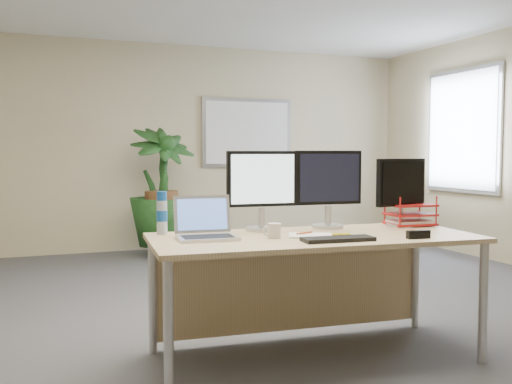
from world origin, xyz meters
name	(u,v)px	position (x,y,z in m)	size (l,w,h in m)	color
floor	(281,341)	(0.00, 0.00, 0.00)	(8.00, 8.00, 0.00)	#444549
back_wall	(161,147)	(0.00, 4.00, 1.35)	(7.00, 0.04, 2.70)	beige
whiteboard	(247,133)	(1.20, 3.97, 1.55)	(1.30, 0.04, 0.95)	#A2A2A7
window	(462,131)	(3.47, 2.30, 1.55)	(0.04, 1.30, 1.55)	#A2A2A7
desk	(307,258)	(0.07, -0.25, 0.61)	(2.06, 0.99, 0.77)	tan
floor_plant	(161,196)	(-0.13, 3.37, 0.75)	(0.84, 0.84, 1.50)	#143613
monitor_left	(262,185)	(-0.16, -0.04, 1.07)	(0.47, 0.21, 0.52)	#BBBBC0
monitor_right	(328,184)	(0.31, -0.07, 1.07)	(0.47, 0.21, 0.52)	#BBBBC0
monitor_dark	(401,188)	(0.81, -0.19, 1.04)	(0.42, 0.19, 0.47)	#BBBBC0
laptop	(205,228)	(-0.59, -0.22, 0.83)	(0.37, 0.33, 0.25)	silver
keyboard	(338,239)	(0.09, -0.61, 0.78)	(0.42, 0.14, 0.02)	black
coffee_mug	(274,231)	(-0.21, -0.37, 0.81)	(0.11, 0.08, 0.09)	silver
spiral_notebook	(310,236)	(0.02, -0.39, 0.78)	(0.26, 0.20, 0.01)	white
orange_pen	(304,233)	(0.00, -0.35, 0.79)	(0.01, 0.01, 0.13)	#DE4918
yellow_highlighter	(341,234)	(0.22, -0.42, 0.78)	(0.02, 0.02, 0.11)	yellow
water_bottle	(162,214)	(-0.80, 0.03, 0.90)	(0.07, 0.07, 0.27)	silver
letter_tray	(410,216)	(0.91, -0.17, 0.84)	(0.33, 0.26, 0.15)	#AD1615
stapler	(418,234)	(0.59, -0.69, 0.79)	(0.14, 0.04, 0.05)	black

